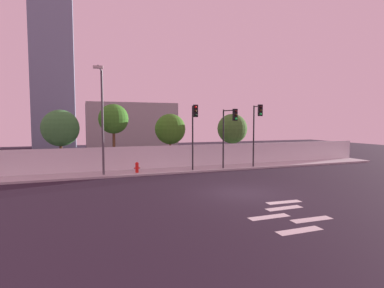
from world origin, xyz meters
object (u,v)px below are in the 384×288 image
traffic_light_right (194,123)px  roadside_tree_midleft (113,119)px  traffic_light_left (230,125)px  street_lamp_curbside (102,113)px  traffic_light_center (257,122)px  fire_hydrant (137,167)px  roadside_tree_rightmost (232,129)px  roadside_tree_leftmost (60,128)px  roadside_tree_midright (170,129)px

traffic_light_right → roadside_tree_midleft: roadside_tree_midleft is taller
traffic_light_left → street_lamp_curbside: 9.55m
traffic_light_left → traffic_light_center: bearing=2.0°
traffic_light_left → traffic_light_center: 2.54m
traffic_light_center → street_lamp_curbside: street_lamp_curbside is taller
fire_hydrant → traffic_light_right: bearing=-12.6°
traffic_light_left → traffic_light_center: (2.52, 0.09, 0.24)m
street_lamp_curbside → roadside_tree_midleft: bearing=71.2°
traffic_light_center → roadside_tree_rightmost: size_ratio=1.10×
roadside_tree_midleft → roadside_tree_rightmost: size_ratio=1.15×
traffic_light_right → roadside_tree_rightmost: 6.41m
fire_hydrant → roadside_tree_leftmost: (-5.29, 2.82, 2.84)m
fire_hydrant → traffic_light_center: bearing=-5.8°
street_lamp_curbside → traffic_light_left: bearing=-4.3°
roadside_tree_leftmost → roadside_tree_midleft: bearing=0.0°
roadside_tree_midright → roadside_tree_rightmost: 5.96m
roadside_tree_leftmost → roadside_tree_midleft: size_ratio=0.90×
roadside_tree_midleft → traffic_light_left: bearing=-24.8°
traffic_light_center → traffic_light_right: 5.42m
traffic_light_right → roadside_tree_midleft: size_ratio=0.94×
traffic_light_left → roadside_tree_midleft: 9.27m
traffic_light_left → street_lamp_curbside: (-9.48, 0.72, 0.87)m
fire_hydrant → roadside_tree_leftmost: size_ratio=0.16×
fire_hydrant → roadside_tree_midright: bearing=40.0°
roadside_tree_midright → street_lamp_curbside: bearing=-151.4°
traffic_light_right → roadside_tree_midright: 3.87m
traffic_light_left → fire_hydrant: bearing=171.5°
traffic_light_left → traffic_light_right: traffic_light_right is taller
roadside_tree_leftmost → roadside_tree_rightmost: size_ratio=1.04×
traffic_light_left → roadside_tree_rightmost: (2.27, 3.87, -0.36)m
traffic_light_left → roadside_tree_midleft: (-8.40, 3.87, 0.49)m
fire_hydrant → roadside_tree_rightmost: 10.11m
traffic_light_left → traffic_light_right: 2.90m
street_lamp_curbside → roadside_tree_leftmost: street_lamp_curbside is taller
street_lamp_curbside → roadside_tree_rightmost: size_ratio=1.58×
traffic_light_left → roadside_tree_rightmost: traffic_light_left is taller
traffic_light_center → roadside_tree_rightmost: bearing=93.8°
traffic_light_right → traffic_light_left: bearing=-2.4°
traffic_light_left → roadside_tree_leftmost: (-12.34, 3.87, -0.21)m
fire_hydrant → roadside_tree_midright: (3.37, 2.82, 2.71)m
street_lamp_curbside → fire_hydrant: street_lamp_curbside is taller
roadside_tree_midleft → roadside_tree_midright: bearing=0.0°
roadside_tree_midright → traffic_light_center: bearing=-31.4°
traffic_light_center → traffic_light_left: bearing=-178.0°
traffic_light_left → traffic_light_right: (-2.90, 0.12, 0.17)m
traffic_light_center → fire_hydrant: traffic_light_center is taller
traffic_light_right → roadside_tree_midleft: (-5.51, 3.75, 0.32)m
roadside_tree_rightmost → roadside_tree_midleft: bearing=180.0°
fire_hydrant → roadside_tree_leftmost: 6.63m
fire_hydrant → roadside_tree_leftmost: bearing=151.9°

